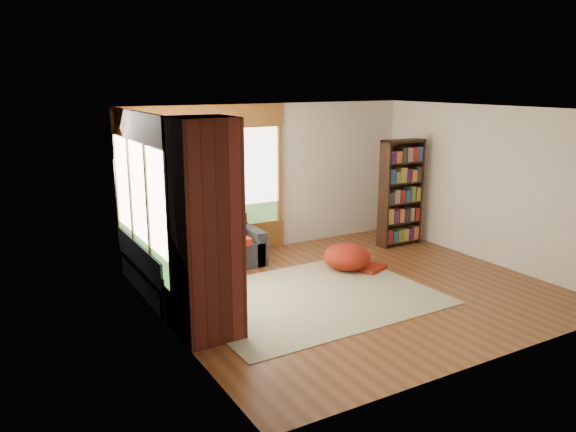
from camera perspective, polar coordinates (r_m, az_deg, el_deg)
name	(u,v)px	position (r m, az deg, el deg)	size (l,w,h in m)	color
floor	(353,289)	(8.36, 6.58, -7.39)	(5.50, 5.50, 0.00)	#593118
ceiling	(358,109)	(7.82, 7.11, 10.69)	(5.50, 5.50, 0.00)	white
wall_back	(271,177)	(10.07, -1.69, 3.97)	(5.50, 0.04, 2.60)	silver
wall_front	(499,247)	(6.24, 20.67, -2.96)	(5.50, 0.04, 2.60)	silver
wall_left	(166,228)	(6.75, -12.24, -1.15)	(0.04, 5.00, 2.60)	silver
wall_right	(489,185)	(9.86, 19.79, 2.97)	(0.04, 5.00, 2.60)	silver
windows_back	(209,180)	(9.53, -7.99, 3.60)	(2.82, 0.10, 1.90)	brown
windows_left	(141,204)	(7.87, -14.76, 1.17)	(0.10, 2.62, 1.90)	brown
roller_blind	(125,167)	(8.60, -16.21, 4.82)	(0.03, 0.72, 0.90)	gray
brick_chimney	(205,230)	(6.55, -8.38, -1.45)	(0.70, 0.70, 2.60)	#471914
sectional_sofa	(185,259)	(8.82, -10.41, -4.32)	(2.20, 2.20, 0.80)	black
area_rug	(313,297)	(8.02, 2.53, -8.21)	(3.33, 2.55, 0.01)	beige
bookshelf	(401,193)	(10.50, 11.41, 2.32)	(0.84, 0.28, 1.95)	black
pouf	(347,256)	(9.14, 6.01, -4.07)	(0.77, 0.77, 0.42)	#9D2C1C
dog_tan	(218,228)	(8.70, -7.09, -1.22)	(0.96, 0.92, 0.47)	brown
dog_brindle	(171,242)	(8.16, -11.81, -2.56)	(0.72, 0.89, 0.44)	black
throw_pillows	(183,228)	(8.84, -10.63, -1.18)	(1.98, 1.68, 0.45)	black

